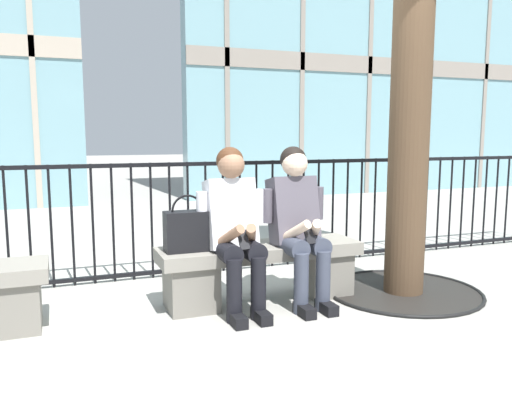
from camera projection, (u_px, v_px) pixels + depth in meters
ground_plane at (261, 300)px, 4.09m from camera, size 60.00×60.00×0.00m
stone_bench at (261, 267)px, 4.06m from camera, size 1.60×0.44×0.45m
seated_person_with_phone at (234, 224)px, 3.79m from camera, size 0.52×0.66×1.21m
seated_person_companion at (298, 220)px, 3.98m from camera, size 0.52×0.66×1.21m
handbag_on_bench at (188, 230)px, 3.79m from camera, size 0.34×0.16×0.42m
plaza_railing at (223, 216)px, 4.91m from camera, size 8.15×0.04×1.05m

